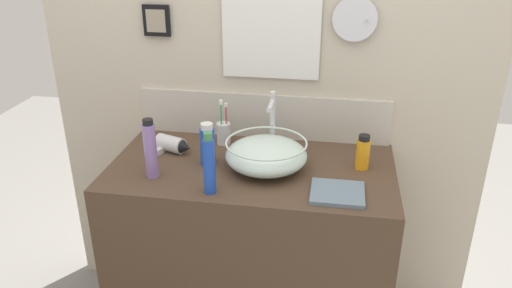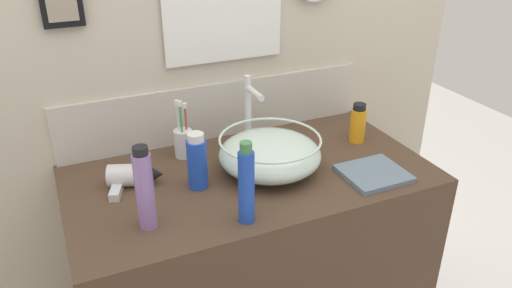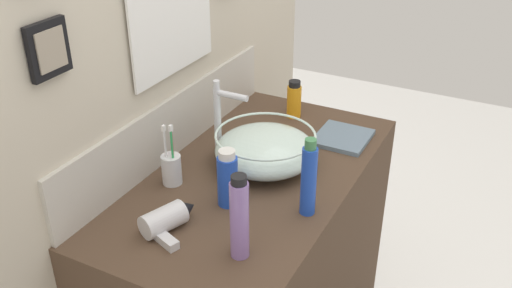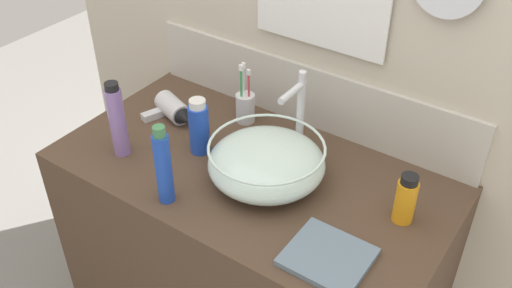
# 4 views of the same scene
# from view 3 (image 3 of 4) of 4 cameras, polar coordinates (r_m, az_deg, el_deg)

# --- Properties ---
(vanity_counter) EXTENTS (1.15, 0.61, 0.89)m
(vanity_counter) POSITION_cam_3_polar(r_m,az_deg,el_deg) (2.09, -0.24, -13.45)
(vanity_counter) COLOR #4C3828
(vanity_counter) RESTS_ON ground
(back_panel) EXTENTS (1.99, 0.09, 2.48)m
(back_panel) POSITION_cam_3_polar(r_m,az_deg,el_deg) (1.83, -9.73, 8.83)
(back_panel) COLOR beige
(back_panel) RESTS_ON ground
(glass_bowl_sink) EXTENTS (0.33, 0.33, 0.12)m
(glass_bowl_sink) POSITION_cam_3_polar(r_m,az_deg,el_deg) (1.83, 0.94, -0.54)
(glass_bowl_sink) COLOR silver
(glass_bowl_sink) RESTS_ON vanity_counter
(faucet) EXTENTS (0.02, 0.12, 0.27)m
(faucet) POSITION_cam_3_polar(r_m,az_deg,el_deg) (1.86, -3.54, 3.05)
(faucet) COLOR silver
(faucet) RESTS_ON vanity_counter
(hair_drier) EXTENTS (0.18, 0.14, 0.07)m
(hair_drier) POSITION_cam_3_polar(r_m,az_deg,el_deg) (1.58, -8.75, -7.40)
(hair_drier) COLOR silver
(hair_drier) RESTS_ON vanity_counter
(toothbrush_cup) EXTENTS (0.06, 0.06, 0.21)m
(toothbrush_cup) POSITION_cam_3_polar(r_m,az_deg,el_deg) (1.77, -8.45, -2.41)
(toothbrush_cup) COLOR silver
(toothbrush_cup) RESTS_ON vanity_counter
(soap_dispenser) EXTENTS (0.05, 0.05, 0.24)m
(soap_dispenser) POSITION_cam_3_polar(r_m,az_deg,el_deg) (1.43, -1.67, -7.41)
(soap_dispenser) COLOR #8C6BB2
(soap_dispenser) RESTS_ON vanity_counter
(lotion_bottle) EXTENTS (0.06, 0.06, 0.18)m
(lotion_bottle) POSITION_cam_3_polar(r_m,az_deg,el_deg) (1.64, -2.86, -3.50)
(lotion_bottle) COLOR blue
(lotion_bottle) RESTS_ON vanity_counter
(shampoo_bottle) EXTENTS (0.05, 0.05, 0.14)m
(shampoo_bottle) POSITION_cam_3_polar(r_m,az_deg,el_deg) (2.16, 3.83, 4.44)
(shampoo_bottle) COLOR orange
(shampoo_bottle) RESTS_ON vanity_counter
(spray_bottle) EXTENTS (0.04, 0.04, 0.24)m
(spray_bottle) POSITION_cam_3_polar(r_m,az_deg,el_deg) (1.59, 5.30, -3.51)
(spray_bottle) COLOR blue
(spray_bottle) RESTS_ON vanity_counter
(hand_towel) EXTENTS (0.19, 0.18, 0.02)m
(hand_towel) POSITION_cam_3_polar(r_m,az_deg,el_deg) (2.04, 8.66, 0.65)
(hand_towel) COLOR slate
(hand_towel) RESTS_ON vanity_counter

